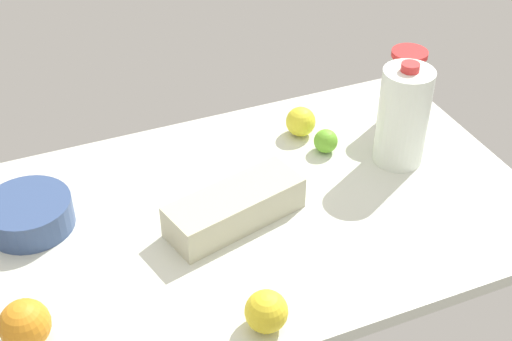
# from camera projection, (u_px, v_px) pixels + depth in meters

# --- Properties ---
(countertop) EXTENTS (1.20, 0.76, 0.03)m
(countertop) POSITION_uv_depth(u_px,v_px,m) (256.00, 213.00, 1.55)
(countertop) COLOR silver
(countertop) RESTS_ON ground
(tumbler_cup) EXTENTS (0.09, 0.09, 0.20)m
(tumbler_cup) POSITION_uv_depth(u_px,v_px,m) (405.00, 87.00, 1.76)
(tumbler_cup) COLOR beige
(tumbler_cup) RESTS_ON countertop
(milk_jug) EXTENTS (0.12, 0.12, 0.25)m
(milk_jug) POSITION_uv_depth(u_px,v_px,m) (403.00, 116.00, 1.61)
(milk_jug) COLOR white
(milk_jug) RESTS_ON countertop
(egg_carton) EXTENTS (0.31, 0.18, 0.07)m
(egg_carton) POSITION_uv_depth(u_px,v_px,m) (235.00, 207.00, 1.48)
(egg_carton) COLOR beige
(egg_carton) RESTS_ON countertop
(mixing_bowl) EXTENTS (0.18, 0.18, 0.06)m
(mixing_bowl) POSITION_uv_depth(u_px,v_px,m) (29.00, 214.00, 1.47)
(mixing_bowl) COLOR #374F80
(mixing_bowl) RESTS_ON countertop
(orange_near_front) EXTENTS (0.09, 0.09, 0.09)m
(orange_near_front) POSITION_uv_depth(u_px,v_px,m) (25.00, 324.00, 1.22)
(orange_near_front) COLOR orange
(orange_near_front) RESTS_ON countertop
(lime_loose) EXTENTS (0.06, 0.06, 0.06)m
(lime_loose) POSITION_uv_depth(u_px,v_px,m) (326.00, 141.00, 1.69)
(lime_loose) COLOR #69B32E
(lime_loose) RESTS_ON countertop
(lemon_by_jug) EXTENTS (0.07, 0.07, 0.07)m
(lemon_by_jug) POSITION_uv_depth(u_px,v_px,m) (301.00, 122.00, 1.74)
(lemon_by_jug) COLOR yellow
(lemon_by_jug) RESTS_ON countertop
(lemon_beside_bowl) EXTENTS (0.08, 0.08, 0.08)m
(lemon_beside_bowl) POSITION_uv_depth(u_px,v_px,m) (266.00, 311.00, 1.25)
(lemon_beside_bowl) COLOR yellow
(lemon_beside_bowl) RESTS_ON countertop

